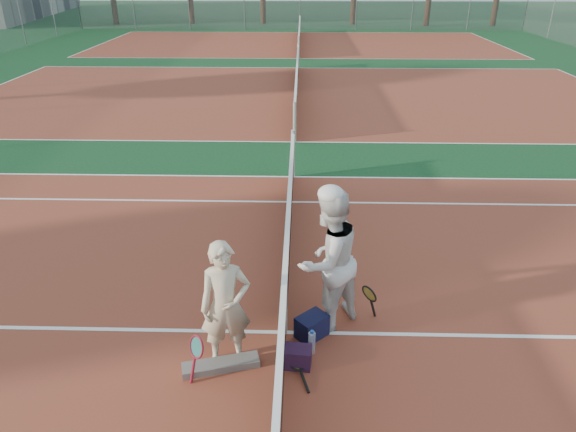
{
  "coord_description": "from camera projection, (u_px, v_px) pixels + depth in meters",
  "views": [
    {
      "loc": [
        0.18,
        -5.38,
        4.39
      ],
      "look_at": [
        0.0,
        1.36,
        1.05
      ],
      "focal_mm": 32.0,
      "sensor_mm": 36.0,
      "label": 1
    }
  ],
  "objects": [
    {
      "name": "fence_back",
      "position": [
        300.0,
        8.0,
        36.57
      ],
      "size": [
        32.0,
        0.06,
        3.0
      ],
      "primitive_type": null,
      "color": "slate",
      "rests_on": "ground"
    },
    {
      "name": "player_b",
      "position": [
        328.0,
        260.0,
        6.56
      ],
      "size": [
        1.19,
        1.18,
        1.94
      ],
      "primitive_type": "imported",
      "rotation": [
        0.0,
        0.0,
        3.88
      ],
      "color": "silver",
      "rests_on": "ground"
    },
    {
      "name": "court_far_a",
      "position": [
        297.0,
        95.0,
        18.87
      ],
      "size": [
        23.77,
        10.97,
        0.01
      ],
      "primitive_type": "cube",
      "color": "brown",
      "rests_on": "ground"
    },
    {
      "name": "net_cover_canvas",
      "position": [
        221.0,
        365.0,
        6.16
      ],
      "size": [
        0.95,
        0.45,
        0.1
      ],
      "primitive_type": "cube",
      "rotation": [
        0.0,
        0.0,
        0.26
      ],
      "color": "#615C57",
      "rests_on": "ground"
    },
    {
      "name": "net_far_a",
      "position": [
        297.0,
        81.0,
        18.64
      ],
      "size": [
        0.1,
        10.98,
        1.02
      ],
      "primitive_type": null,
      "color": "black",
      "rests_on": "ground"
    },
    {
      "name": "court_far_b",
      "position": [
        299.0,
        43.0,
        30.96
      ],
      "size": [
        23.77,
        10.97,
        0.01
      ],
      "primitive_type": "cube",
      "color": "brown",
      "rests_on": "ground"
    },
    {
      "name": "sports_bag_purple",
      "position": [
        298.0,
        357.0,
        6.16
      ],
      "size": [
        0.35,
        0.26,
        0.27
      ],
      "primitive_type": "cube",
      "rotation": [
        0.0,
        0.0,
        -0.1
      ],
      "color": "black",
      "rests_on": "ground"
    },
    {
      "name": "net_main",
      "position": [
        285.0,
        301.0,
        6.55
      ],
      "size": [
        0.1,
        10.98,
        1.02
      ],
      "primitive_type": null,
      "color": "black",
      "rests_on": "ground"
    },
    {
      "name": "water_bottle",
      "position": [
        312.0,
        343.0,
        6.37
      ],
      "size": [
        0.09,
        0.09,
        0.3
      ],
      "primitive_type": "cylinder",
      "color": "#C9DDFF",
      "rests_on": "ground"
    },
    {
      "name": "court_main",
      "position": [
        285.0,
        332.0,
        6.77
      ],
      "size": [
        23.77,
        10.97,
        0.01
      ],
      "primitive_type": "cube",
      "color": "brown",
      "rests_on": "ground"
    },
    {
      "name": "racket_black_held",
      "position": [
        368.0,
        304.0,
        6.87
      ],
      "size": [
        0.36,
        0.36,
        0.57
      ],
      "primitive_type": null,
      "rotation": [
        0.0,
        0.0,
        3.87
      ],
      "color": "black",
      "rests_on": "ground"
    },
    {
      "name": "ground",
      "position": [
        285.0,
        333.0,
        6.77
      ],
      "size": [
        130.0,
        130.0,
        0.0
      ],
      "primitive_type": "plane",
      "color": "#0F391B",
      "rests_on": "ground"
    },
    {
      "name": "racket_spare",
      "position": [
        297.0,
        363.0,
        6.19
      ],
      "size": [
        0.44,
        0.65,
        0.11
      ],
      "primitive_type": null,
      "rotation": [
        0.0,
        0.0,
        1.88
      ],
      "color": "black",
      "rests_on": "ground"
    },
    {
      "name": "sports_bag_navy",
      "position": [
        312.0,
        326.0,
        6.65
      ],
      "size": [
        0.47,
        0.46,
        0.31
      ],
      "primitive_type": "cube",
      "rotation": [
        0.0,
        0.0,
        0.75
      ],
      "color": "black",
      "rests_on": "ground"
    },
    {
      "name": "player_a",
      "position": [
        225.0,
        305.0,
        5.95
      ],
      "size": [
        0.67,
        0.52,
        1.63
      ],
      "primitive_type": "imported",
      "rotation": [
        0.0,
        0.0,
        0.25
      ],
      "color": "beige",
      "rests_on": "ground"
    },
    {
      "name": "net_far_b",
      "position": [
        299.0,
        35.0,
        30.73
      ],
      "size": [
        0.1,
        10.98,
        1.02
      ],
      "primitive_type": null,
      "color": "black",
      "rests_on": "ground"
    },
    {
      "name": "racket_red",
      "position": [
        198.0,
        358.0,
        5.91
      ],
      "size": [
        0.33,
        0.32,
        0.59
      ],
      "primitive_type": null,
      "rotation": [
        0.0,
        0.0,
        0.83
      ],
      "color": "maroon",
      "rests_on": "ground"
    }
  ]
}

